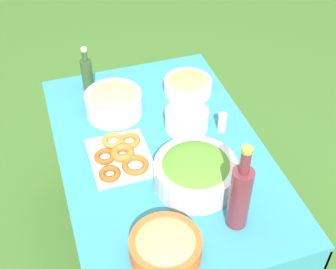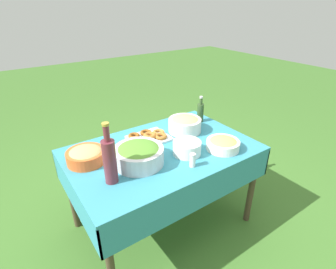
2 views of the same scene
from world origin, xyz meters
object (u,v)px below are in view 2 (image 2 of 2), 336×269
at_px(pasta_bowl, 185,124).
at_px(fruit_bowl, 223,144).
at_px(olive_oil_bottle, 200,112).
at_px(salad_bowl, 139,154).
at_px(bread_bowl, 86,155).
at_px(plate_stack, 187,148).
at_px(donut_platter, 149,137).
at_px(wine_bottle, 110,160).

relative_size(pasta_bowl, fruit_bowl, 1.11).
height_order(pasta_bowl, olive_oil_bottle, olive_oil_bottle).
relative_size(pasta_bowl, olive_oil_bottle, 1.14).
distance_m(salad_bowl, olive_oil_bottle, 0.84).
bearing_deg(bread_bowl, olive_oil_bottle, 3.83).
bearing_deg(bread_bowl, fruit_bowl, -24.38).
height_order(salad_bowl, bread_bowl, salad_bowl).
relative_size(pasta_bowl, plate_stack, 1.35).
height_order(donut_platter, fruit_bowl, fruit_bowl).
relative_size(donut_platter, bread_bowl, 1.26).
bearing_deg(donut_platter, pasta_bowl, -8.41).
bearing_deg(olive_oil_bottle, fruit_bowl, -111.65).
height_order(pasta_bowl, bread_bowl, pasta_bowl).
xyz_separation_m(pasta_bowl, donut_platter, (-0.32, 0.05, -0.05)).
bearing_deg(olive_oil_bottle, donut_platter, -176.59).
bearing_deg(plate_stack, salad_bowl, 166.11).
height_order(salad_bowl, donut_platter, salad_bowl).
bearing_deg(pasta_bowl, wine_bottle, -159.69).
xyz_separation_m(donut_platter, fruit_bowl, (0.37, -0.44, 0.02)).
xyz_separation_m(pasta_bowl, plate_stack, (-0.21, -0.29, -0.02)).
bearing_deg(olive_oil_bottle, wine_bottle, -160.08).
bearing_deg(plate_stack, pasta_bowl, 54.64).
xyz_separation_m(donut_platter, olive_oil_bottle, (0.56, 0.03, 0.07)).
relative_size(donut_platter, plate_stack, 1.62).
distance_m(pasta_bowl, wine_bottle, 0.84).
xyz_separation_m(donut_platter, wine_bottle, (-0.46, -0.34, 0.13)).
distance_m(bread_bowl, fruit_bowl, 0.97).
xyz_separation_m(olive_oil_bottle, fruit_bowl, (-0.19, -0.47, -0.05)).
relative_size(olive_oil_bottle, fruit_bowl, 0.98).
bearing_deg(fruit_bowl, donut_platter, 129.90).
relative_size(olive_oil_bottle, wine_bottle, 0.61).
distance_m(donut_platter, plate_stack, 0.36).
relative_size(salad_bowl, fruit_bowl, 1.38).
bearing_deg(bread_bowl, salad_bowl, -37.30).
height_order(wine_bottle, bread_bowl, wine_bottle).
bearing_deg(olive_oil_bottle, plate_stack, -140.04).
height_order(salad_bowl, olive_oil_bottle, olive_oil_bottle).
xyz_separation_m(salad_bowl, wine_bottle, (-0.23, -0.08, 0.08)).
xyz_separation_m(pasta_bowl, wine_bottle, (-0.78, -0.29, 0.09)).
xyz_separation_m(salad_bowl, pasta_bowl, (0.55, 0.21, -0.00)).
bearing_deg(bread_bowl, plate_stack, -25.72).
xyz_separation_m(donut_platter, bread_bowl, (-0.52, -0.04, 0.03)).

